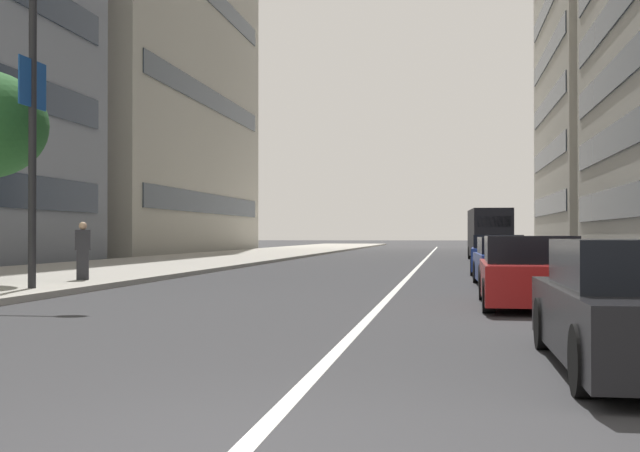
# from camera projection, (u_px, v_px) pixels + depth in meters

# --- Properties ---
(sidewalk_right_plaza) EXTENTS (160.00, 8.59, 0.15)m
(sidewalk_right_plaza) POSITION_uv_depth(u_px,v_px,m) (153.00, 264.00, 36.61)
(sidewalk_right_plaza) COLOR #A39E93
(sidewalk_right_plaza) RESTS_ON ground
(lane_centre_stripe) EXTENTS (110.00, 0.16, 0.01)m
(lane_centre_stripe) POSITION_uv_depth(u_px,v_px,m) (421.00, 264.00, 39.80)
(lane_centre_stripe) COLOR silver
(lane_centre_stripe) RESTS_ON ground
(car_lead_in_lane) EXTENTS (4.53, 1.87, 1.35)m
(car_lead_in_lane) POSITION_uv_depth(u_px,v_px,m) (529.00, 274.00, 15.97)
(car_lead_in_lane) COLOR maroon
(car_lead_in_lane) RESTS_ON ground
(car_mid_block_traffic) EXTENTS (4.30, 1.95, 1.31)m
(car_mid_block_traffic) POSITION_uv_depth(u_px,v_px,m) (511.00, 263.00, 22.42)
(car_mid_block_traffic) COLOR navy
(car_mid_block_traffic) RESTS_ON ground
(car_following_behind) EXTENTS (4.43, 2.01, 1.37)m
(car_following_behind) POSITION_uv_depth(u_px,v_px,m) (498.00, 255.00, 29.28)
(car_following_behind) COLOR navy
(car_following_behind) RESTS_ON ground
(delivery_van_ahead) EXTENTS (5.83, 2.22, 2.74)m
(delivery_van_ahead) POSITION_uv_depth(u_px,v_px,m) (489.00, 233.00, 45.12)
(delivery_van_ahead) COLOR black
(delivery_van_ahead) RESTS_ON ground
(street_lamp_with_banners) EXTENTS (1.26, 2.70, 7.72)m
(street_lamp_with_banners) POSITION_uv_depth(u_px,v_px,m) (49.00, 82.00, 19.13)
(street_lamp_with_banners) COLOR #232326
(street_lamp_with_banners) RESTS_ON sidewalk_right_plaza
(pedestrian_on_plaza) EXTENTS (0.39, 0.47, 1.57)m
(pedestrian_on_plaza) POSITION_uv_depth(u_px,v_px,m) (83.00, 251.00, 22.71)
(pedestrian_on_plaza) COLOR #2D2D33
(pedestrian_on_plaza) RESTS_ON sidewalk_right_plaza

